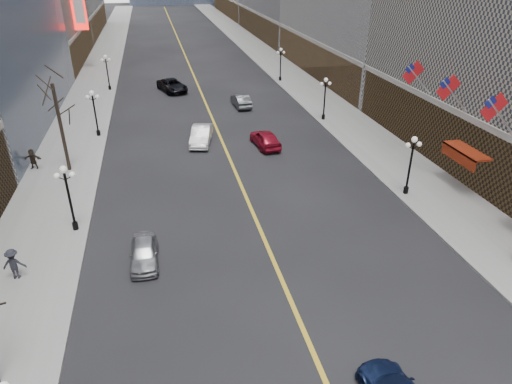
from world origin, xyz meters
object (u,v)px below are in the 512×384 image
streetlamp_west_1 (68,192)px  car_nb_mid (201,135)px  car_sb_mid (265,139)px  streetlamp_west_2 (94,108)px  streetlamp_west_3 (107,69)px  car_nb_near (144,253)px  streetlamp_east_2 (325,94)px  streetlamp_east_3 (281,61)px  streetlamp_east_1 (411,159)px  car_sb_far (241,100)px  car_nb_far (172,85)px

streetlamp_west_1 → car_nb_mid: streetlamp_west_1 is taller
car_sb_mid → streetlamp_west_2: bearing=-28.2°
streetlamp_west_3 → car_nb_mid: size_ratio=0.91×
car_sb_mid → car_nb_near: bearing=48.9°
streetlamp_west_1 → streetlamp_west_2: same height
streetlamp_east_2 → streetlamp_east_3: bearing=90.0°
streetlamp_west_3 → car_nb_near: streetlamp_west_3 is taller
streetlamp_west_1 → streetlamp_east_2: bearing=37.3°
car_sb_mid → streetlamp_east_2: bearing=-149.2°
streetlamp_east_2 → car_nb_mid: bearing=-163.9°
streetlamp_west_1 → streetlamp_east_1: bearing=0.0°
streetlamp_east_1 → streetlamp_west_2: size_ratio=1.00×
streetlamp_west_3 → car_sb_far: 19.36m
streetlamp_west_2 → car_nb_near: size_ratio=1.14×
car_nb_mid → car_sb_far: bearing=74.3°
streetlamp_west_3 → car_nb_far: (8.17, -2.23, -2.10)m
car_nb_mid → car_nb_far: 19.84m
car_nb_far → streetlamp_west_2: bearing=-134.9°
streetlamp_west_3 → car_sb_mid: (15.57, -24.15, -2.11)m
streetlamp_east_1 → streetlamp_east_2: bearing=90.0°
car_nb_mid → car_nb_far: bearing=107.5°
streetlamp_west_2 → car_sb_mid: 16.87m
streetlamp_east_2 → streetlamp_west_2: (-23.60, 0.00, 0.00)m
streetlamp_east_2 → car_nb_far: (-15.43, 15.77, -2.10)m
streetlamp_west_3 → streetlamp_east_3: bearing=0.0°
streetlamp_west_2 → car_nb_far: bearing=62.6°
streetlamp_east_1 → car_sb_far: size_ratio=0.99×
streetlamp_east_3 → car_sb_far: size_ratio=0.99×
car_nb_far → car_sb_mid: 23.14m
car_sb_far → car_nb_far: bearing=-52.4°
car_nb_far → streetlamp_east_3: bearing=-9.3°
streetlamp_west_3 → car_nb_far: size_ratio=0.78×
streetlamp_west_3 → car_sb_mid: size_ratio=0.97×
streetlamp_east_1 → car_sb_mid: streetlamp_east_1 is taller
streetlamp_west_3 → car_sb_far: bearing=-35.0°
streetlamp_east_1 → streetlamp_east_3: bearing=90.0°
car_nb_near → streetlamp_west_1: bearing=135.4°
streetlamp_east_3 → streetlamp_west_1: bearing=-123.2°
streetlamp_east_1 → streetlamp_west_1: (-23.60, 0.00, 0.00)m
streetlamp_east_3 → car_nb_near: 44.85m
streetlamp_west_1 → streetlamp_west_2: 18.00m
streetlamp_east_2 → streetlamp_west_3: same height
streetlamp_west_2 → car_nb_near: bearing=-78.9°
streetlamp_west_1 → streetlamp_west_3: bearing=90.0°
streetlamp_west_2 → car_sb_mid: bearing=-21.5°
car_nb_mid → car_nb_near: bearing=-93.5°
streetlamp_east_1 → car_nb_near: streetlamp_east_1 is taller
streetlamp_east_3 → car_sb_far: (-7.83, -11.02, -2.15)m
streetlamp_east_1 → streetlamp_east_3: same height
streetlamp_west_1 → car_sb_far: bearing=57.7°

